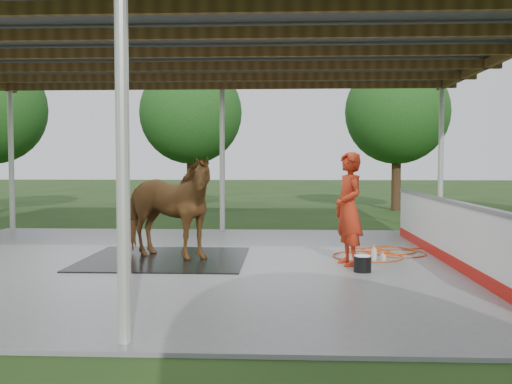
{
  "coord_description": "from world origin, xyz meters",
  "views": [
    {
      "loc": [
        1.59,
        -10.31,
        1.87
      ],
      "look_at": [
        1.11,
        0.05,
        1.33
      ],
      "focal_mm": 40.0,
      "sensor_mm": 36.0,
      "label": 1
    }
  ],
  "objects_px": {
    "horse": "(165,208)",
    "handler": "(349,209)",
    "wash_bucket": "(362,263)",
    "dasher_board": "(450,234)"
  },
  "relations": [
    {
      "from": "dasher_board",
      "to": "horse",
      "type": "xyz_separation_m",
      "value": [
        -5.21,
        0.22,
        0.43
      ]
    },
    {
      "from": "handler",
      "to": "wash_bucket",
      "type": "bearing_deg",
      "value": -3.55
    },
    {
      "from": "dasher_board",
      "to": "horse",
      "type": "bearing_deg",
      "value": 177.57
    },
    {
      "from": "horse",
      "to": "handler",
      "type": "bearing_deg",
      "value": -74.0
    },
    {
      "from": "dasher_board",
      "to": "handler",
      "type": "xyz_separation_m",
      "value": [
        -1.84,
        -0.22,
        0.46
      ]
    },
    {
      "from": "dasher_board",
      "to": "horse",
      "type": "relative_size",
      "value": 3.57
    },
    {
      "from": "wash_bucket",
      "to": "dasher_board",
      "type": "bearing_deg",
      "value": 27.01
    },
    {
      "from": "wash_bucket",
      "to": "horse",
      "type": "bearing_deg",
      "value": 163.07
    },
    {
      "from": "handler",
      "to": "wash_bucket",
      "type": "distance_m",
      "value": 1.08
    },
    {
      "from": "dasher_board",
      "to": "handler",
      "type": "bearing_deg",
      "value": -173.22
    }
  ]
}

